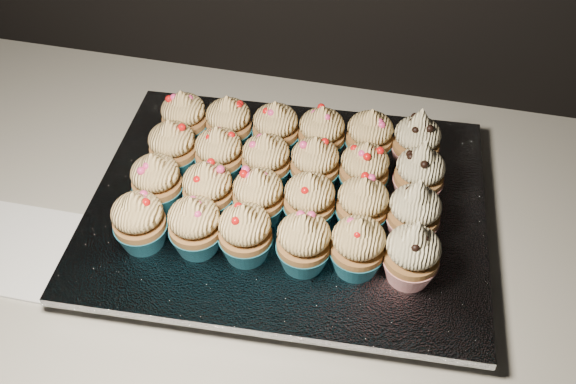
{
  "coord_description": "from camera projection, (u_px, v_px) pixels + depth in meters",
  "views": [
    {
      "loc": [
        0.26,
        1.15,
        1.53
      ],
      "look_at": [
        0.13,
        1.7,
        0.95
      ],
      "focal_mm": 40.0,
      "sensor_mm": 36.0,
      "label": 1
    }
  ],
  "objects": [
    {
      "name": "cupcake_19",
      "position": [
        229.0,
        123.0,
        0.86
      ],
      "size": [
        0.06,
        0.06,
        0.08
      ],
      "color": "#1A647A",
      "rests_on": "foil_lining"
    },
    {
      "name": "cupcake_6",
      "position": [
        157.0,
        182.0,
        0.79
      ],
      "size": [
        0.06,
        0.06,
        0.08
      ],
      "color": "#1A647A",
      "rests_on": "foil_lining"
    },
    {
      "name": "cupcake_10",
      "position": [
        362.0,
        205.0,
        0.76
      ],
      "size": [
        0.06,
        0.06,
        0.08
      ],
      "color": "#1A647A",
      "rests_on": "foil_lining"
    },
    {
      "name": "cupcake_12",
      "position": [
        173.0,
        148.0,
        0.83
      ],
      "size": [
        0.06,
        0.06,
        0.08
      ],
      "color": "#1A647A",
      "rests_on": "foil_lining"
    },
    {
      "name": "cupcake_3",
      "position": [
        304.0,
        242.0,
        0.72
      ],
      "size": [
        0.06,
        0.06,
        0.08
      ],
      "color": "#1A647A",
      "rests_on": "foil_lining"
    },
    {
      "name": "cupcake_17",
      "position": [
        419.0,
        174.0,
        0.79
      ],
      "size": [
        0.06,
        0.06,
        0.1
      ],
      "color": "#A5161D",
      "rests_on": "foil_lining"
    },
    {
      "name": "cupcake_4",
      "position": [
        358.0,
        246.0,
        0.72
      ],
      "size": [
        0.06,
        0.06,
        0.08
      ],
      "color": "#1A647A",
      "rests_on": "foil_lining"
    },
    {
      "name": "cupcake_11",
      "position": [
        414.0,
        213.0,
        0.75
      ],
      "size": [
        0.06,
        0.06,
        0.1
      ],
      "color": "#A5161D",
      "rests_on": "foil_lining"
    },
    {
      "name": "cupcake_18",
      "position": [
        184.0,
        118.0,
        0.87
      ],
      "size": [
        0.06,
        0.06,
        0.08
      ],
      "color": "#1A647A",
      "rests_on": "foil_lining"
    },
    {
      "name": "cupcake_13",
      "position": [
        219.0,
        154.0,
        0.82
      ],
      "size": [
        0.06,
        0.06,
        0.08
      ],
      "color": "#1A647A",
      "rests_on": "foil_lining"
    },
    {
      "name": "cupcake_16",
      "position": [
        364.0,
        170.0,
        0.8
      ],
      "size": [
        0.06,
        0.06,
        0.08
      ],
      "color": "#1A647A",
      "rests_on": "foil_lining"
    },
    {
      "name": "cupcake_9",
      "position": [
        309.0,
        201.0,
        0.76
      ],
      "size": [
        0.06,
        0.06,
        0.08
      ],
      "color": "#1A647A",
      "rests_on": "foil_lining"
    },
    {
      "name": "worktop",
      "position": [
        194.0,
        211.0,
        0.88
      ],
      "size": [
        2.44,
        0.64,
        0.04
      ],
      "primitive_type": "cube",
      "color": "beige",
      "rests_on": "cabinet"
    },
    {
      "name": "cabinet",
      "position": [
        219.0,
        373.0,
        1.2
      ],
      "size": [
        2.4,
        0.6,
        0.86
      ],
      "primitive_type": "cube",
      "color": "black",
      "rests_on": "ground"
    },
    {
      "name": "baking_tray",
      "position": [
        288.0,
        213.0,
        0.83
      ],
      "size": [
        0.48,
        0.38,
        0.02
      ],
      "primitive_type": "cube",
      "rotation": [
        0.0,
        0.0,
        0.07
      ],
      "color": "black",
      "rests_on": "worktop"
    },
    {
      "name": "cupcake_14",
      "position": [
        266.0,
        161.0,
        0.81
      ],
      "size": [
        0.06,
        0.06,
        0.08
      ],
      "color": "#1A647A",
      "rests_on": "foil_lining"
    },
    {
      "name": "foil_lining",
      "position": [
        288.0,
        204.0,
        0.82
      ],
      "size": [
        0.52,
        0.42,
        0.01
      ],
      "primitive_type": "cube",
      "rotation": [
        0.0,
        0.0,
        0.07
      ],
      "color": "silver",
      "rests_on": "baking_tray"
    },
    {
      "name": "cupcake_21",
      "position": [
        322.0,
        134.0,
        0.85
      ],
      "size": [
        0.06,
        0.06,
        0.08
      ],
      "color": "#1A647A",
      "rests_on": "foil_lining"
    },
    {
      "name": "cupcake_22",
      "position": [
        369.0,
        137.0,
        0.84
      ],
      "size": [
        0.06,
        0.06,
        0.08
      ],
      "color": "#1A647A",
      "rests_on": "foil_lining"
    },
    {
      "name": "cupcake_23",
      "position": [
        416.0,
        141.0,
        0.84
      ],
      "size": [
        0.06,
        0.06,
        0.1
      ],
      "color": "#A5161D",
      "rests_on": "foil_lining"
    },
    {
      "name": "cupcake_0",
      "position": [
        139.0,
        221.0,
        0.74
      ],
      "size": [
        0.06,
        0.06,
        0.08
      ],
      "color": "#1A647A",
      "rests_on": "foil_lining"
    },
    {
      "name": "cupcake_7",
      "position": [
        208.0,
        190.0,
        0.78
      ],
      "size": [
        0.06,
        0.06,
        0.08
      ],
      "color": "#1A647A",
      "rests_on": "foil_lining"
    },
    {
      "name": "cupcake_1",
      "position": [
        195.0,
        226.0,
        0.74
      ],
      "size": [
        0.06,
        0.06,
        0.08
      ],
      "color": "#1A647A",
      "rests_on": "foil_lining"
    },
    {
      "name": "cupcake_5",
      "position": [
        412.0,
        254.0,
        0.7
      ],
      "size": [
        0.06,
        0.06,
        0.1
      ],
      "color": "#A5161D",
      "rests_on": "foil_lining"
    },
    {
      "name": "cupcake_8",
      "position": [
        258.0,
        196.0,
        0.77
      ],
      "size": [
        0.06,
        0.06,
        0.08
      ],
      "color": "#1A647A",
      "rests_on": "foil_lining"
    },
    {
      "name": "cupcake_2",
      "position": [
        245.0,
        233.0,
        0.73
      ],
      "size": [
        0.06,
        0.06,
        0.08
      ],
      "color": "#1A647A",
      "rests_on": "foil_lining"
    },
    {
      "name": "cupcake_15",
      "position": [
        315.0,
        165.0,
        0.81
      ],
      "size": [
        0.06,
        0.06,
        0.08
      ],
      "color": "#1A647A",
      "rests_on": "foil_lining"
    },
    {
      "name": "cupcake_20",
      "position": [
        276.0,
        129.0,
        0.86
      ],
      "size": [
        0.06,
        0.06,
        0.08
      ],
      "color": "#1A647A",
      "rests_on": "foil_lining"
    },
    {
      "name": "napkin",
      "position": [
        16.0,
        249.0,
        0.8
      ],
      "size": [
        0.14,
        0.14,
        0.0
      ],
      "primitive_type": "cube",
      "rotation": [
        0.0,
        0.0,
        0.02
      ],
      "color": "white",
      "rests_on": "worktop"
    }
  ]
}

